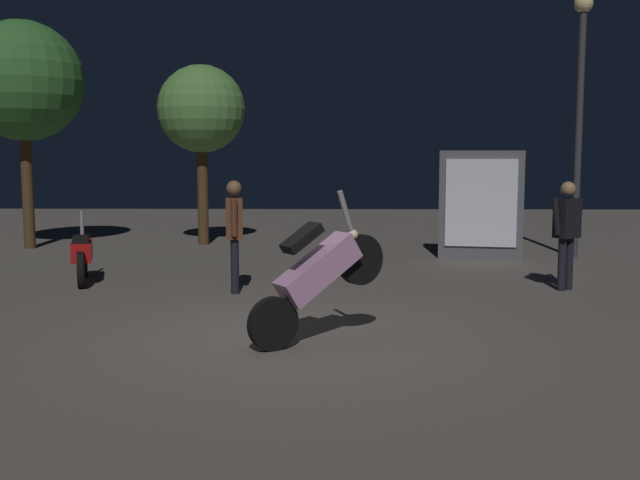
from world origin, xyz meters
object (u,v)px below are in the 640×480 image
(motorcycle_pink_foreground, at_px, (318,274))
(motorcycle_red_parked_left, at_px, (82,255))
(kiosk_billboard, at_px, (481,205))
(person_bystander_far, at_px, (567,226))
(streetlamp_near, at_px, (580,93))
(person_rider_beside, at_px, (234,226))

(motorcycle_pink_foreground, bearing_deg, motorcycle_red_parked_left, 101.10)
(motorcycle_pink_foreground, height_order, motorcycle_red_parked_left, motorcycle_pink_foreground)
(motorcycle_red_parked_left, relative_size, kiosk_billboard, 0.77)
(motorcycle_red_parked_left, distance_m, kiosk_billboard, 7.48)
(person_bystander_far, bearing_deg, streetlamp_near, 126.93)
(motorcycle_pink_foreground, xyz_separation_m, person_bystander_far, (3.62, 3.25, 0.22))
(person_rider_beside, relative_size, streetlamp_near, 0.32)
(motorcycle_red_parked_left, bearing_deg, streetlamp_near, -87.03)
(person_rider_beside, xyz_separation_m, kiosk_billboard, (4.30, 3.82, 0.07))
(motorcycle_red_parked_left, bearing_deg, person_bystander_far, -110.84)
(motorcycle_pink_foreground, height_order, person_bystander_far, motorcycle_pink_foreground)
(person_rider_beside, relative_size, kiosk_billboard, 0.78)
(person_rider_beside, height_order, person_bystander_far, person_rider_beside)
(motorcycle_red_parked_left, xyz_separation_m, streetlamp_near, (8.74, 3.12, 2.78))
(motorcycle_red_parked_left, bearing_deg, motorcycle_pink_foreground, -151.45)
(motorcycle_red_parked_left, bearing_deg, kiosk_billboard, -83.36)
(person_bystander_far, height_order, streetlamp_near, streetlamp_near)
(motorcycle_pink_foreground, xyz_separation_m, motorcycle_red_parked_left, (-3.83, 3.80, -0.31))
(person_bystander_far, height_order, kiosk_billboard, kiosk_billboard)
(motorcycle_pink_foreground, distance_m, motorcycle_red_parked_left, 5.40)
(motorcycle_pink_foreground, xyz_separation_m, person_rider_beside, (-1.28, 2.93, 0.23))
(motorcycle_red_parked_left, distance_m, person_rider_beside, 2.74)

